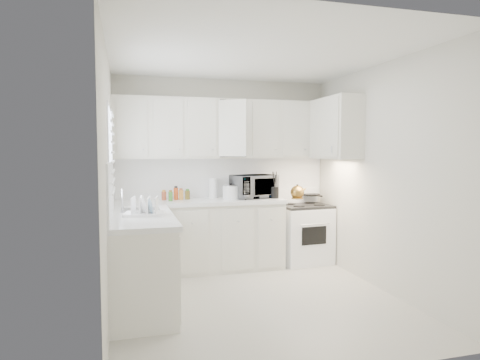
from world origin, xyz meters
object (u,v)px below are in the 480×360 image
object	(u,v)px
utensil_crock	(275,185)
dish_rack	(144,205)
stove	(304,226)
rice_cooker	(231,191)
microwave	(254,184)
tea_kettle	(297,191)

from	to	relation	value
utensil_crock	dish_rack	size ratio (longest dim) A/B	0.97
stove	rice_cooker	xyz separation A→B (m)	(-1.08, 0.00, 0.52)
stove	dish_rack	world-z (taller)	dish_rack
utensil_crock	dish_rack	distance (m)	2.10
microwave	tea_kettle	bearing A→B (deg)	-36.38
stove	dish_rack	distance (m)	2.61
microwave	rice_cooker	size ratio (longest dim) A/B	2.70
stove	tea_kettle	world-z (taller)	tea_kettle
stove	utensil_crock	world-z (taller)	utensil_crock
utensil_crock	rice_cooker	bearing A→B (deg)	173.02
tea_kettle	utensil_crock	distance (m)	0.33
rice_cooker	stove	bearing A→B (deg)	-3.44
tea_kettle	utensil_crock	world-z (taller)	utensil_crock
stove	utensil_crock	bearing A→B (deg)	-175.44
utensil_crock	dish_rack	xyz separation A→B (m)	(-1.80, -1.08, -0.08)
tea_kettle	dish_rack	world-z (taller)	dish_rack
tea_kettle	utensil_crock	size ratio (longest dim) A/B	0.62
tea_kettle	rice_cooker	xyz separation A→B (m)	(-0.90, 0.16, 0.01)
dish_rack	microwave	bearing A→B (deg)	47.53
stove	rice_cooker	world-z (taller)	rice_cooker
tea_kettle	rice_cooker	distance (m)	0.92
tea_kettle	dish_rack	bearing A→B (deg)	-143.31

